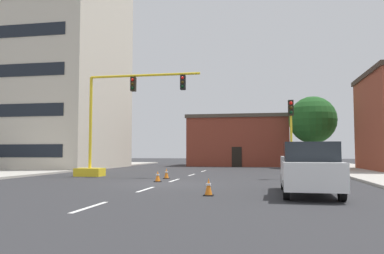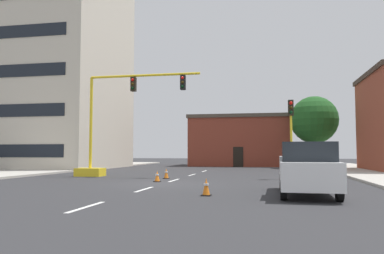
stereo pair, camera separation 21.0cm
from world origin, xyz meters
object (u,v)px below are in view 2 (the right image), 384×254
Objects in this scene: traffic_cone_roadside_a at (206,187)px; tree_right_far at (314,120)px; pickup_truck_white at (307,169)px; traffic_signal_gantry at (105,144)px; traffic_cone_roadside_c at (166,174)px; traffic_cone_roadside_b at (157,176)px; traffic_light_pole_right at (291,121)px.

tree_right_far is at bearing 75.09° from traffic_cone_roadside_a.
pickup_truck_white reaches higher than traffic_cone_roadside_a.
traffic_cone_roadside_c is at bearing -16.46° from traffic_signal_gantry.
traffic_cone_roadside_a is at bearing -59.14° from traffic_cone_roadside_b.
traffic_signal_gantry is 13.29m from traffic_cone_roadside_a.
tree_right_far is 23.20m from traffic_cone_roadside_b.
traffic_cone_roadside_c is at bearing -121.66° from tree_right_far.
traffic_light_pole_right reaches higher than traffic_cone_roadside_c.
traffic_cone_roadside_b is (-3.69, 6.17, -0.03)m from traffic_cone_roadside_a.
traffic_cone_roadside_c is (-0.15, 2.52, 0.02)m from traffic_cone_roadside_b.
traffic_cone_roadside_b is at bearing -154.34° from traffic_light_pole_right.
pickup_truck_white is 10.82m from traffic_cone_roadside_c.
traffic_cone_roadside_c is at bearing 93.46° from traffic_cone_roadside_b.
pickup_truck_white is at bearing 14.70° from traffic_cone_roadside_a.
pickup_truck_white is (12.21, -9.08, -1.23)m from traffic_signal_gantry.
traffic_signal_gantry reaches higher than traffic_cone_roadside_c.
traffic_signal_gantry is at bearing 178.42° from traffic_light_pole_right.
traffic_light_pole_right is 7.23× the size of traffic_cone_roadside_a.
tree_right_far is 11.97× the size of traffic_cone_roadside_b.
tree_right_far reaches higher than traffic_cone_roadside_a.
traffic_light_pole_right is at bearing 25.66° from traffic_cone_roadside_b.
traffic_cone_roadside_b is 0.95× the size of traffic_cone_roadside_c.
traffic_cone_roadside_c is at bearing 134.50° from pickup_truck_white.
traffic_light_pole_right is at bearing 90.17° from pickup_truck_white.
traffic_signal_gantry is at bearing 143.37° from pickup_truck_white.
traffic_light_pole_right is 7.88× the size of traffic_cone_roadside_b.
traffic_light_pole_right is 8.27m from traffic_cone_roadside_c.
traffic_cone_roadside_a is (-3.73, -0.98, -0.65)m from pickup_truck_white.
pickup_truck_white is at bearing -97.34° from tree_right_far.
traffic_signal_gantry is 1.16× the size of tree_right_far.
traffic_cone_roadside_b is (-7.42, 5.19, -0.68)m from pickup_truck_white.
traffic_light_pole_right is at bearing 69.13° from traffic_cone_roadside_a.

